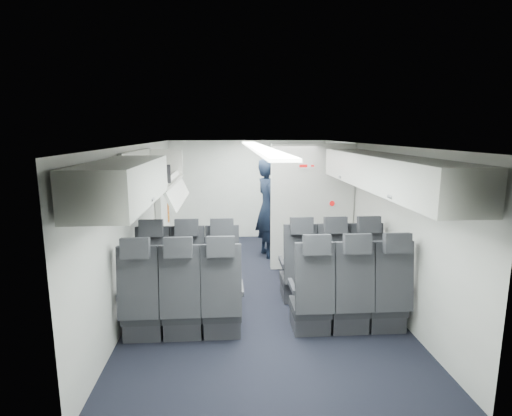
{
  "coord_description": "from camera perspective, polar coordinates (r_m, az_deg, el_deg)",
  "views": [
    {
      "loc": [
        -0.43,
        -5.74,
        2.32
      ],
      "look_at": [
        0.0,
        0.4,
        1.15
      ],
      "focal_mm": 28.0,
      "sensor_mm": 36.0,
      "label": 1
    }
  ],
  "objects": [
    {
      "name": "cabin_shell",
      "position": [
        5.88,
        0.28,
        -0.97
      ],
      "size": [
        3.41,
        6.01,
        2.16
      ],
      "color": "black",
      "rests_on": "ground"
    },
    {
      "name": "seat_row_front",
      "position": [
        5.56,
        0.69,
        -9.38
      ],
      "size": [
        3.33,
        0.56,
        1.24
      ],
      "color": "black",
      "rests_on": "cabin_shell"
    },
    {
      "name": "seat_row_mid",
      "position": [
        4.73,
        1.61,
        -13.12
      ],
      "size": [
        3.33,
        0.56,
        1.24
      ],
      "color": "black",
      "rests_on": "cabin_shell"
    },
    {
      "name": "overhead_bin_left_rear",
      "position": [
        3.89,
        -18.43,
        3.43
      ],
      "size": [
        0.53,
        1.8,
        0.4
      ],
      "color": "silver",
      "rests_on": "cabin_shell"
    },
    {
      "name": "overhead_bin_left_front_open",
      "position": [
        5.61,
        -14.42,
        4.47
      ],
      "size": [
        0.64,
        1.7,
        0.72
      ],
      "color": "#9E9E93",
      "rests_on": "cabin_shell"
    },
    {
      "name": "overhead_bin_right_rear",
      "position": [
        4.19,
        21.99,
        3.69
      ],
      "size": [
        0.53,
        1.8,
        0.4
      ],
      "color": "silver",
      "rests_on": "cabin_shell"
    },
    {
      "name": "overhead_bin_right_front",
      "position": [
        5.81,
        14.46,
        5.88
      ],
      "size": [
        0.53,
        1.7,
        0.4
      ],
      "color": "silver",
      "rests_on": "cabin_shell"
    },
    {
      "name": "bulkhead_partition",
      "position": [
        6.8,
        8.02,
        0.12
      ],
      "size": [
        1.4,
        0.15,
        2.13
      ],
      "color": "silver",
      "rests_on": "cabin_shell"
    },
    {
      "name": "galley_unit",
      "position": [
        8.68,
        5.18,
        1.63
      ],
      "size": [
        0.85,
        0.52,
        1.9
      ],
      "color": "#939399",
      "rests_on": "cabin_shell"
    },
    {
      "name": "boarding_door",
      "position": [
        7.51,
        -13.2,
        0.01
      ],
      "size": [
        0.12,
        1.27,
        1.86
      ],
      "color": "silver",
      "rests_on": "cabin_shell"
    },
    {
      "name": "flight_attendant",
      "position": [
        7.48,
        1.72,
        0.03
      ],
      "size": [
        0.61,
        0.77,
        1.85
      ],
      "primitive_type": "imported",
      "rotation": [
        0.0,
        0.0,
        1.84
      ],
      "color": "black",
      "rests_on": "ground"
    },
    {
      "name": "carry_on_bag",
      "position": [
        5.2,
        -14.72,
        4.65
      ],
      "size": [
        0.46,
        0.39,
        0.24
      ],
      "primitive_type": "cube",
      "rotation": [
        0.0,
        0.0,
        -0.32
      ],
      "color": "black",
      "rests_on": "overhead_bin_left_front_open"
    },
    {
      "name": "papers",
      "position": [
        7.44,
        3.23,
        0.92
      ],
      "size": [
        0.21,
        0.08,
        0.15
      ],
      "primitive_type": "cube",
      "rotation": [
        0.0,
        0.0,
        0.28
      ],
      "color": "white",
      "rests_on": "flight_attendant"
    }
  ]
}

